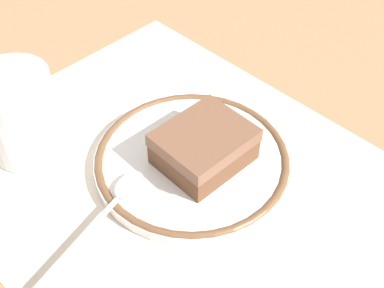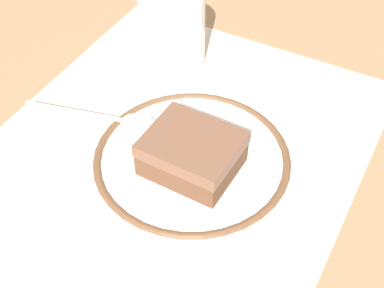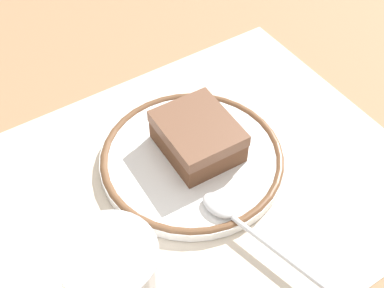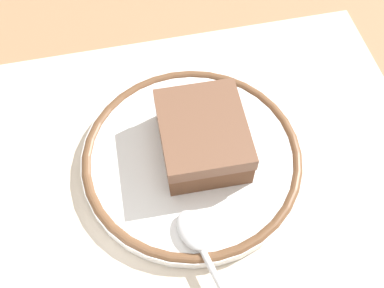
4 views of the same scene
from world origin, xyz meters
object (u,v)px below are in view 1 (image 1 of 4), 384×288
Objects in this scene: cake_slice at (204,146)px; spoon at (116,199)px; plate at (192,160)px; cup at (21,118)px.

cake_slice is 0.61× the size of spoon.
cup is (-0.15, -0.11, 0.03)m from plate.
cup is (-0.16, -0.11, 0.01)m from cake_slice.
spoon is (-0.02, -0.10, -0.02)m from cake_slice.
cup is (-0.14, -0.01, 0.03)m from spoon.
cup is at bearing -144.58° from cake_slice.
cup reaches higher than plate.
cup reaches higher than spoon.
cake_slice is (0.01, 0.01, 0.02)m from plate.
spoon is at bearing -96.42° from plate.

